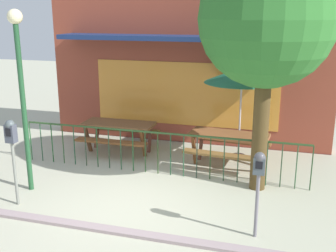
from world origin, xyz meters
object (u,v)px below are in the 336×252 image
street_lamp (20,74)px  patio_umbrella (242,75)px  picnic_table_right (229,141)px  picnic_table_left (119,129)px  street_tree (267,21)px  parking_meter_near (11,140)px  parking_meter_far (259,172)px

street_lamp → patio_umbrella: bearing=39.1°
picnic_table_right → patio_umbrella: 1.58m
street_lamp → picnic_table_left: bearing=72.5°
picnic_table_right → street_tree: (0.76, -1.11, 2.72)m
parking_meter_near → street_lamp: bearing=103.7°
parking_meter_far → street_tree: (-0.12, 1.93, 2.22)m
parking_meter_near → street_lamp: 1.28m
parking_meter_near → street_lamp: street_lamp is taller
picnic_table_left → patio_umbrella: bearing=8.6°
patio_umbrella → parking_meter_far: size_ratio=1.56×
parking_meter_far → street_lamp: size_ratio=0.40×
patio_umbrella → parking_meter_near: patio_umbrella is taller
street_tree → picnic_table_left: bearing=159.9°
picnic_table_left → parking_meter_far: bearing=-41.2°
picnic_table_left → patio_umbrella: patio_umbrella is taller
parking_meter_near → picnic_table_left: bearing=78.5°
patio_umbrella → parking_meter_far: bearing=-79.1°
picnic_table_left → parking_meter_near: parking_meter_near is taller
patio_umbrella → parking_meter_far: 3.87m
parking_meter_near → parking_meter_far: 4.37m
street_tree → street_lamp: (-4.41, -1.34, -0.98)m
picnic_table_right → street_tree: street_tree is taller
street_tree → street_lamp: 4.71m
picnic_table_right → street_lamp: (-3.65, -2.45, 1.73)m
picnic_table_right → patio_umbrella: bearing=75.7°
street_tree → street_lamp: size_ratio=1.31×
patio_umbrella → street_lamp: size_ratio=0.63×
parking_meter_near → street_lamp: size_ratio=0.46×
picnic_table_left → parking_meter_far: parking_meter_far is taller
picnic_table_left → street_lamp: street_lamp is taller
parking_meter_far → parking_meter_near: bearing=-179.1°
picnic_table_right → street_lamp: 4.72m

